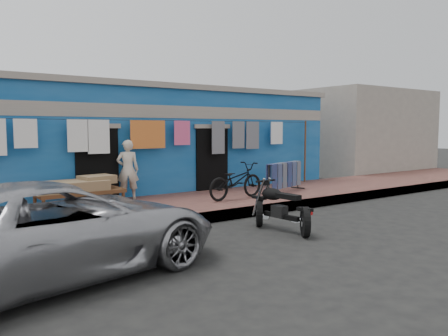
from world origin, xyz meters
TOP-DOWN VIEW (x-y plane):
  - ground at (0.00, 0.00)m, footprint 80.00×80.00m
  - sidewalk at (0.00, 3.00)m, footprint 28.00×3.00m
  - curb at (0.00, 1.55)m, footprint 28.00×0.10m
  - building at (-0.00, 6.99)m, footprint 12.20×5.20m
  - neighbor_right at (11.00, 7.00)m, footprint 6.00×5.00m
  - clothesline at (-0.46, 4.25)m, footprint 10.06×0.06m
  - car at (-4.43, -0.18)m, footprint 5.33×3.20m
  - seated_person at (-1.50, 4.20)m, footprint 0.65×0.55m
  - bicycle at (0.83, 2.65)m, footprint 1.84×0.83m
  - motorcycle at (0.04, 0.05)m, footprint 0.86×1.67m
  - charpoy at (-2.89, 3.70)m, footprint 2.11×1.11m
  - jeans_rack at (2.78, 2.91)m, footprint 2.04×1.44m
  - litter_a at (0.42, 1.20)m, footprint 0.20×0.19m
  - litter_b at (0.62, 1.20)m, footprint 0.21×0.21m
  - litter_c at (0.92, 0.52)m, footprint 0.19×0.22m

SIDE VIEW (x-z plane):
  - ground at x=0.00m, z-range 0.00..0.00m
  - litter_a at x=0.42m, z-range 0.00..0.07m
  - litter_c at x=0.92m, z-range 0.00..0.07m
  - litter_b at x=0.62m, z-range 0.00..0.09m
  - sidewalk at x=0.00m, z-range 0.00..0.25m
  - curb at x=0.00m, z-range 0.00..0.25m
  - motorcycle at x=0.04m, z-range 0.00..1.01m
  - charpoy at x=-2.89m, z-range 0.25..0.94m
  - jeans_rack at x=2.78m, z-range 0.25..1.13m
  - car at x=-4.43m, z-range 0.00..1.41m
  - bicycle at x=0.83m, z-range 0.25..1.40m
  - seated_person at x=-1.50m, z-range 0.25..1.80m
  - building at x=0.00m, z-range 0.01..3.37m
  - clothesline at x=-0.46m, z-range 0.77..2.87m
  - neighbor_right at x=11.00m, z-range 0.00..3.80m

